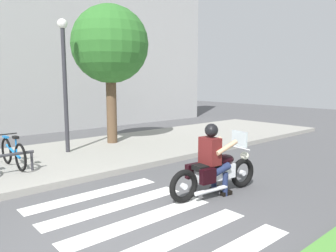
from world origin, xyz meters
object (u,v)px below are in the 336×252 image
street_lamp (65,74)px  motorcycle (216,172)px  rider (213,154)px  tree_near_rack (110,45)px  bicycle_3 (13,153)px

street_lamp → motorcycle: bearing=-80.3°
rider → street_lamp: 5.29m
motorcycle → tree_near_rack: 6.21m
street_lamp → tree_near_rack: (1.77, 0.40, 0.96)m
street_lamp → rider: bearing=-81.2°
rider → tree_near_rack: size_ratio=0.31×
bicycle_3 → tree_near_rack: size_ratio=0.35×
rider → bicycle_3: rider is taller
bicycle_3 → motorcycle: bearing=-58.3°
rider → bicycle_3: size_ratio=0.88×
motorcycle → bicycle_3: 4.92m
rider → tree_near_rack: bearing=79.5°
rider → street_lamp: size_ratio=0.36×
rider → tree_near_rack: tree_near_rack is taller
tree_near_rack → motorcycle: bearing=-99.7°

